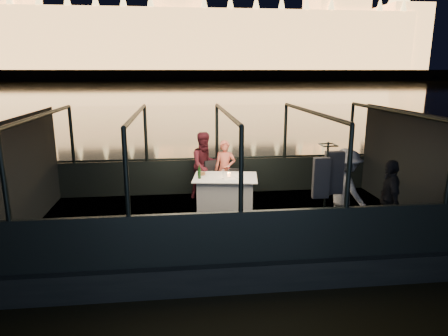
{
  "coord_description": "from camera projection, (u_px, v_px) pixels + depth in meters",
  "views": [
    {
      "loc": [
        -0.98,
        -8.1,
        3.64
      ],
      "look_at": [
        0.0,
        0.4,
        1.55
      ],
      "focal_mm": 32.0,
      "sensor_mm": 36.0,
      "label": 1
    }
  ],
  "objects": [
    {
      "name": "cabin_glass_port",
      "position": [
        217.0,
        132.0,
        10.22
      ],
      "size": [
        8.0,
        0.02,
        1.4
      ],
      "primitive_type": null,
      "color": "#99B2B2",
      "rests_on": "gunwale_port"
    },
    {
      "name": "boat_deck",
      "position": [
        226.0,
        220.0,
        8.67
      ],
      "size": [
        8.0,
        4.0,
        0.04
      ],
      "primitive_type": "cube",
      "color": "black",
      "rests_on": "boat_hull"
    },
    {
      "name": "amber_candle",
      "position": [
        229.0,
        175.0,
        9.2
      ],
      "size": [
        0.08,
        0.08,
        0.09
      ],
      "primitive_type": "cylinder",
      "rotation": [
        0.0,
        0.0,
        0.34
      ],
      "color": "#FA8D3E",
      "rests_on": "dining_table_central"
    },
    {
      "name": "wine_bottle",
      "position": [
        199.0,
        172.0,
        8.99
      ],
      "size": [
        0.07,
        0.07,
        0.32
      ],
      "primitive_type": "cylinder",
      "rotation": [
        0.0,
        0.0,
        -0.01
      ],
      "color": "#123412",
      "rests_on": "dining_table_central"
    },
    {
      "name": "cabin_roof_glass",
      "position": [
        226.0,
        113.0,
        8.12
      ],
      "size": [
        8.0,
        4.0,
        0.02
      ],
      "primitive_type": null,
      "color": "#99B2B2",
      "rests_on": "boat_deck"
    },
    {
      "name": "cabin_glass_starboard",
      "position": [
        241.0,
        170.0,
        6.36
      ],
      "size": [
        8.0,
        0.02,
        1.4
      ],
      "primitive_type": null,
      "color": "#99B2B2",
      "rests_on": "gunwale_starboard"
    },
    {
      "name": "coat_stand",
      "position": [
        325.0,
        196.0,
        7.32
      ],
      "size": [
        0.57,
        0.47,
        1.91
      ],
      "primitive_type": null,
      "rotation": [
        0.0,
        0.0,
        -0.09
      ],
      "color": "black",
      "rests_on": "boat_deck"
    },
    {
      "name": "river_water",
      "position": [
        182.0,
        88.0,
        86.0
      ],
      "size": [
        500.0,
        500.0,
        0.0
      ],
      "primitive_type": "plane",
      "color": "black",
      "rests_on": "ground"
    },
    {
      "name": "chair_port_left",
      "position": [
        213.0,
        182.0,
        9.89
      ],
      "size": [
        0.59,
        0.59,
        0.95
      ],
      "primitive_type": "cube",
      "rotation": [
        0.0,
        0.0,
        0.42
      ],
      "color": "black",
      "rests_on": "boat_deck"
    },
    {
      "name": "end_wall_fore",
      "position": [
        27.0,
        173.0,
        7.95
      ],
      "size": [
        0.02,
        4.0,
        2.3
      ],
      "primitive_type": null,
      "color": "black",
      "rests_on": "boat_deck"
    },
    {
      "name": "gunwale_starboard",
      "position": [
        240.0,
        237.0,
        6.63
      ],
      "size": [
        8.0,
        0.08,
        0.9
      ],
      "primitive_type": "cube",
      "color": "black",
      "rests_on": "boat_deck"
    },
    {
      "name": "dining_table_central",
      "position": [
        225.0,
        193.0,
        9.26
      ],
      "size": [
        1.6,
        1.27,
        0.77
      ],
      "primitive_type": "cube",
      "rotation": [
        0.0,
        0.0,
        -0.16
      ],
      "color": "white",
      "rests_on": "boat_deck"
    },
    {
      "name": "canopy_ribs",
      "position": [
        226.0,
        168.0,
        8.4
      ],
      "size": [
        8.0,
        4.0,
        2.3
      ],
      "primitive_type": null,
      "color": "black",
      "rests_on": "boat_deck"
    },
    {
      "name": "parliament_building",
      "position": [
        178.0,
        10.0,
        170.81
      ],
      "size": [
        220.0,
        32.0,
        60.0
      ],
      "primitive_type": null,
      "color": "#F2D18C",
      "rests_on": "embankment"
    },
    {
      "name": "wine_glass_empty",
      "position": [
        223.0,
        175.0,
        8.98
      ],
      "size": [
        0.09,
        0.09,
        0.21
      ],
      "primitive_type": null,
      "rotation": [
        0.0,
        0.0,
        0.26
      ],
      "color": "silver",
      "rests_on": "dining_table_central"
    },
    {
      "name": "end_wall_aft",
      "position": [
        405.0,
        163.0,
        8.84
      ],
      "size": [
        0.02,
        4.0,
        2.3
      ],
      "primitive_type": null,
      "color": "black",
      "rests_on": "boat_deck"
    },
    {
      "name": "wine_glass_red",
      "position": [
        229.0,
        171.0,
        9.36
      ],
      "size": [
        0.08,
        0.08,
        0.21
      ],
      "primitive_type": null,
      "rotation": [
        0.0,
        0.0,
        0.12
      ],
      "color": "silver",
      "rests_on": "dining_table_central"
    },
    {
      "name": "chair_port_right",
      "position": [
        236.0,
        184.0,
        9.71
      ],
      "size": [
        0.49,
        0.49,
        0.79
      ],
      "primitive_type": "cube",
      "rotation": [
        0.0,
        0.0,
        -0.41
      ],
      "color": "black",
      "rests_on": "boat_deck"
    },
    {
      "name": "bread_basket",
      "position": [
        201.0,
        174.0,
        9.28
      ],
      "size": [
        0.24,
        0.24,
        0.07
      ],
      "primitive_type": "cylinder",
      "rotation": [
        0.0,
        0.0,
        -0.43
      ],
      "color": "brown",
      "rests_on": "dining_table_central"
    },
    {
      "name": "plate_near",
      "position": [
        240.0,
        177.0,
        9.1
      ],
      "size": [
        0.27,
        0.27,
        0.01
      ],
      "primitive_type": "cylinder",
      "rotation": [
        0.0,
        0.0,
        -0.23
      ],
      "color": "white",
      "rests_on": "dining_table_central"
    },
    {
      "name": "gunwale_port",
      "position": [
        217.0,
        176.0,
        10.49
      ],
      "size": [
        8.0,
        0.08,
        0.9
      ],
      "primitive_type": "cube",
      "color": "black",
      "rests_on": "boat_deck"
    },
    {
      "name": "boat_hull",
      "position": [
        226.0,
        241.0,
        8.79
      ],
      "size": [
        8.6,
        4.4,
        1.0
      ],
      "primitive_type": "cube",
      "color": "black",
      "rests_on": "river_water"
    },
    {
      "name": "passenger_stripe",
      "position": [
        345.0,
        190.0,
        7.85
      ],
      "size": [
        0.97,
        1.24,
        1.68
      ],
      "primitive_type": "imported",
      "rotation": [
        0.0,
        0.0,
        1.95
      ],
      "color": "silver",
      "rests_on": "boat_deck"
    },
    {
      "name": "person_woman_coral",
      "position": [
        225.0,
        169.0,
        10.0
      ],
      "size": [
        0.59,
        0.47,
        1.46
      ],
      "primitive_type": "imported",
      "rotation": [
        0.0,
        0.0,
        -0.24
      ],
      "color": "#E56C53",
      "rests_on": "boat_deck"
    },
    {
      "name": "embankment",
      "position": [
        179.0,
        76.0,
        211.22
      ],
      "size": [
        400.0,
        140.0,
        6.0
      ],
      "primitive_type": "cube",
      "color": "#423D33",
      "rests_on": "ground"
    },
    {
      "name": "wine_glass_white",
      "position": [
        200.0,
        174.0,
        9.06
      ],
      "size": [
        0.07,
        0.07,
        0.19
      ],
      "primitive_type": null,
      "rotation": [
        0.0,
        0.0,
        -0.13
      ],
      "color": "white",
      "rests_on": "dining_table_central"
    },
    {
      "name": "plate_far",
      "position": [
        203.0,
        175.0,
        9.26
      ],
      "size": [
        0.3,
        0.3,
        0.02
      ],
      "primitive_type": "cylinder",
      "rotation": [
        0.0,
        0.0,
        0.29
      ],
      "color": "white",
      "rests_on": "dining_table_central"
    },
    {
      "name": "passenger_dark",
      "position": [
        389.0,
        196.0,
        7.51
      ],
      "size": [
        0.59,
        0.97,
        1.55
      ],
      "primitive_type": "imported",
      "rotation": [
        0.0,
        0.0,
        4.47
      ],
      "color": "black",
      "rests_on": "boat_deck"
    },
    {
      "name": "person_man_maroon",
      "position": [
        205.0,
        169.0,
        10.0
      ],
      "size": [
        0.97,
        0.86,
        1.67
      ],
      "primitive_type": "imported",
      "rotation": [
        0.0,
        0.0,
        0.34
      ],
      "color": "#45131B",
      "rests_on": "boat_deck"
    }
  ]
}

